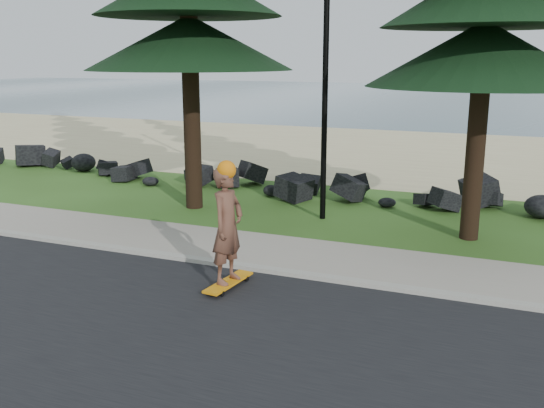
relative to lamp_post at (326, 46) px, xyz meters
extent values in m
plane|color=#305119|center=(0.00, -3.20, -4.13)|extent=(160.00, 160.00, 0.00)
cube|color=black|center=(0.00, -7.70, -4.12)|extent=(160.00, 7.00, 0.02)
cube|color=#A9A598|center=(0.00, -4.10, -4.08)|extent=(160.00, 0.20, 0.10)
cube|color=gray|center=(0.00, -3.00, -4.09)|extent=(160.00, 2.00, 0.08)
cube|color=tan|center=(0.00, 11.30, -4.13)|extent=(160.00, 15.00, 0.01)
cube|color=#30515D|center=(0.00, 47.80, -4.13)|extent=(160.00, 58.00, 0.01)
cylinder|color=black|center=(0.00, 0.00, -0.13)|extent=(0.14, 0.14, 8.00)
cube|color=orange|center=(-0.10, -5.07, -4.02)|extent=(0.42, 1.22, 0.04)
imported|color=brown|center=(-0.10, -5.07, -3.01)|extent=(0.55, 0.77, 1.99)
sphere|color=orange|center=(-0.10, -5.07, -2.05)|extent=(0.32, 0.32, 0.32)
camera|label=1|loc=(4.31, -13.90, -0.22)|focal=40.00mm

